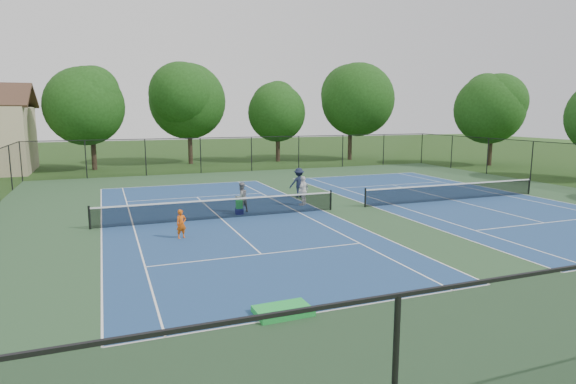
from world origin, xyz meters
name	(u,v)px	position (x,y,z in m)	size (l,w,h in m)	color
ground	(348,209)	(0.00, 0.00, 0.00)	(140.00, 140.00, 0.00)	#234716
court_pad	(348,209)	(0.00, 0.00, 0.00)	(36.00, 36.00, 0.01)	#2B4D2E
tennis_court_left	(221,217)	(-7.00, 0.00, 0.10)	(12.00, 23.83, 1.07)	navy
tennis_court_right	(453,199)	(7.00, 0.00, 0.10)	(12.00, 23.83, 1.07)	navy
perimeter_fence	(349,179)	(0.00, 0.00, 1.60)	(36.08, 36.08, 3.02)	black
tree_back_a	(90,102)	(-13.00, 24.00, 6.04)	(6.80, 6.80, 9.15)	#2D2116
tree_back_b	(189,97)	(-4.00, 26.00, 6.60)	(7.60, 7.60, 10.03)	#2D2116
tree_back_c	(278,109)	(5.00, 25.00, 5.48)	(6.00, 6.00, 8.40)	#2D2116
tree_back_d	(351,96)	(13.00, 24.00, 6.82)	(7.80, 7.80, 10.37)	#2D2116
tree_side_e	(493,105)	(23.00, 14.00, 5.81)	(6.60, 6.60, 8.87)	#2D2116
child_player	(181,224)	(-9.37, -3.02, 0.61)	(0.44, 0.29, 1.21)	#E2570F
instructor	(241,197)	(-5.65, 1.14, 0.79)	(0.77, 0.60, 1.58)	gray
bystander_a	(303,191)	(-1.90, 1.74, 0.83)	(0.97, 0.40, 1.65)	white
bystander_b	(299,183)	(-1.17, 4.18, 0.91)	(1.17, 0.67, 1.81)	#171E33
ball_crate	(239,211)	(-5.89, 0.70, 0.15)	(0.40, 0.32, 0.30)	navy
ball_hopper	(239,204)	(-5.89, 0.70, 0.52)	(0.34, 0.28, 0.43)	green
green_tarp	(283,311)	(-8.10, -11.62, 0.09)	(1.45, 0.93, 0.16)	#169D24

